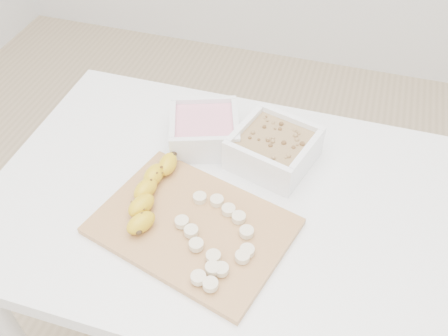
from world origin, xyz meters
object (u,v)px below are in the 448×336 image
(table, at_px, (220,225))
(banana, at_px, (151,193))
(bowl_yogurt, at_px, (204,129))
(cutting_board, at_px, (193,226))
(bowl_granola, at_px, (274,148))

(table, distance_m, banana, 0.19)
(bowl_yogurt, distance_m, banana, 0.23)
(bowl_yogurt, xyz_separation_m, banana, (-0.04, -0.22, -0.00))
(table, relative_size, bowl_yogurt, 4.95)
(bowl_yogurt, height_order, banana, bowl_yogurt)
(table, relative_size, cutting_board, 2.66)
(banana, bearing_deg, bowl_granola, 51.40)
(cutting_board, bearing_deg, banana, 160.56)
(table, bearing_deg, banana, -155.45)
(banana, bearing_deg, table, 32.58)
(bowl_yogurt, relative_size, bowl_granola, 0.96)
(bowl_yogurt, relative_size, cutting_board, 0.54)
(table, height_order, banana, banana)
(table, xyz_separation_m, banana, (-0.13, -0.06, 0.13))
(table, relative_size, banana, 4.52)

